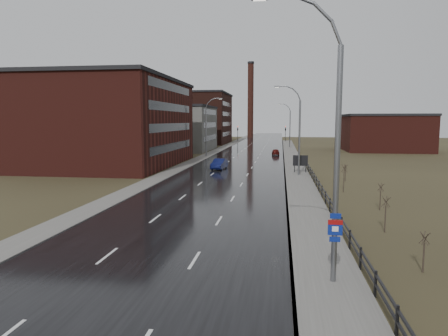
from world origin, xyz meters
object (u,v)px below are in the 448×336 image
(car_far, at_px, (276,152))
(streetlight_main, at_px, (329,144))
(billboard, at_px, (300,161))
(car_near, at_px, (219,164))

(car_far, bearing_deg, streetlight_main, 90.00)
(streetlight_main, relative_size, billboard, 4.94)
(car_near, xyz_separation_m, car_far, (7.71, 25.15, -0.11))
(car_near, height_order, car_far, car_near)
(streetlight_main, height_order, car_far, streetlight_main)
(streetlight_main, bearing_deg, billboard, 89.02)
(billboard, bearing_deg, car_near, 164.92)
(streetlight_main, distance_m, billboard, 36.78)
(streetlight_main, distance_m, car_far, 65.01)
(car_near, bearing_deg, car_far, 79.00)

